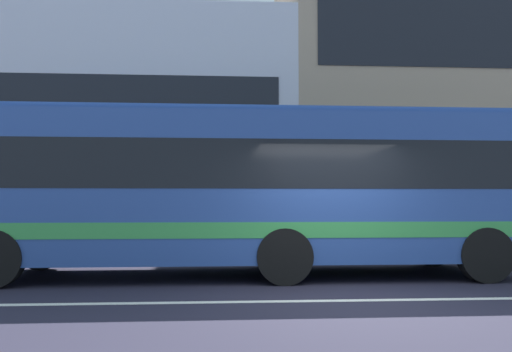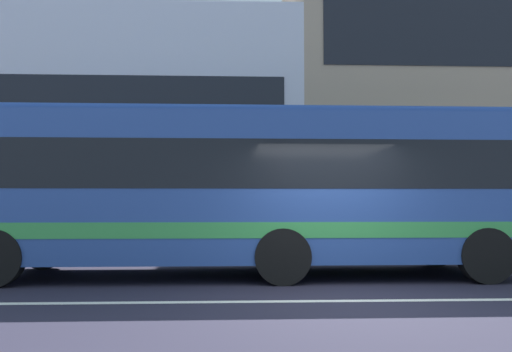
# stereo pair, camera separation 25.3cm
# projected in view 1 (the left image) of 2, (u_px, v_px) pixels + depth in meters

# --- Properties ---
(ground_plane) EXTENTS (160.00, 160.00, 0.00)m
(ground_plane) POSITION_uv_depth(u_px,v_px,m) (352.00, 301.00, 7.68)
(ground_plane) COLOR #232131
(lane_centre_line) EXTENTS (60.00, 0.16, 0.01)m
(lane_centre_line) POSITION_uv_depth(u_px,v_px,m) (352.00, 300.00, 7.68)
(lane_centre_line) COLOR silver
(lane_centre_line) RESTS_ON ground_plane
(hedge_row_far) EXTENTS (13.57, 1.10, 0.79)m
(hedge_row_far) POSITION_uv_depth(u_px,v_px,m) (430.00, 239.00, 14.71)
(hedge_row_far) COLOR #1B5418
(hedge_row_far) RESTS_ON ground_plane
(apartment_block_left) EXTENTS (19.07, 9.06, 9.06)m
(apartment_block_left) POSITION_uv_depth(u_px,v_px,m) (75.00, 134.00, 23.40)
(apartment_block_left) COLOR silver
(apartment_block_left) RESTS_ON ground_plane
(apartment_block_right) EXTENTS (18.56, 9.06, 13.85)m
(apartment_block_right) POSITION_uv_depth(u_px,v_px,m) (477.00, 87.00, 24.76)
(apartment_block_right) COLOR tan
(apartment_block_right) RESTS_ON ground_plane
(transit_bus) EXTENTS (10.68, 2.73, 3.22)m
(transit_bus) POSITION_uv_depth(u_px,v_px,m) (245.00, 186.00, 10.35)
(transit_bus) COLOR #28478D
(transit_bus) RESTS_ON ground_plane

